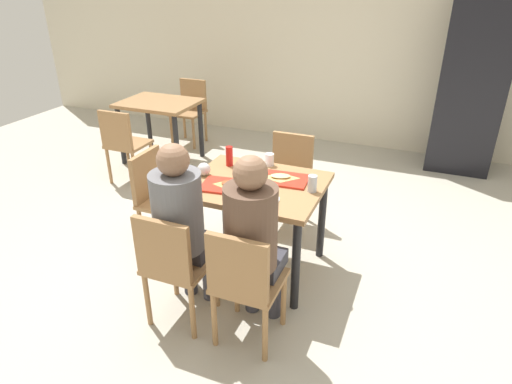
% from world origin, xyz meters
% --- Properties ---
extents(ground_plane, '(10.00, 10.00, 0.02)m').
position_xyz_m(ground_plane, '(0.00, 0.00, -0.01)').
color(ground_plane, '#B2AD9E').
extents(back_wall, '(10.00, 0.10, 2.80)m').
position_xyz_m(back_wall, '(0.00, 3.20, 1.40)').
color(back_wall, beige).
rests_on(back_wall, ground_plane).
extents(main_table, '(0.99, 0.82, 0.75)m').
position_xyz_m(main_table, '(0.00, 0.00, 0.64)').
color(main_table, '#9E7247').
rests_on(main_table, ground_plane).
extents(chair_near_left, '(0.40, 0.40, 0.85)m').
position_xyz_m(chair_near_left, '(-0.25, -0.79, 0.50)').
color(chair_near_left, '#9E7247').
rests_on(chair_near_left, ground_plane).
extents(chair_near_right, '(0.40, 0.40, 0.85)m').
position_xyz_m(chair_near_right, '(0.25, -0.79, 0.50)').
color(chair_near_right, '#9E7247').
rests_on(chair_near_right, ground_plane).
extents(chair_far_side, '(0.40, 0.40, 0.85)m').
position_xyz_m(chair_far_side, '(0.00, 0.79, 0.50)').
color(chair_far_side, '#9E7247').
rests_on(chair_far_side, ground_plane).
extents(chair_left_end, '(0.40, 0.40, 0.85)m').
position_xyz_m(chair_left_end, '(-0.88, 0.00, 0.50)').
color(chair_left_end, '#9E7247').
rests_on(chair_left_end, ground_plane).
extents(person_in_red, '(0.32, 0.42, 1.26)m').
position_xyz_m(person_in_red, '(-0.25, -0.65, 0.74)').
color(person_in_red, '#383842').
rests_on(person_in_red, ground_plane).
extents(person_in_brown_jacket, '(0.32, 0.42, 1.26)m').
position_xyz_m(person_in_brown_jacket, '(0.25, -0.65, 0.74)').
color(person_in_brown_jacket, '#383842').
rests_on(person_in_brown_jacket, ground_plane).
extents(tray_red_near, '(0.39, 0.31, 0.02)m').
position_xyz_m(tray_red_near, '(-0.17, -0.14, 0.76)').
color(tray_red_near, red).
rests_on(tray_red_near, main_table).
extents(tray_red_far, '(0.38, 0.29, 0.02)m').
position_xyz_m(tray_red_far, '(0.17, 0.12, 0.76)').
color(tray_red_far, red).
rests_on(tray_red_far, main_table).
extents(paper_plate_center, '(0.22, 0.22, 0.01)m').
position_xyz_m(paper_plate_center, '(-0.15, 0.22, 0.75)').
color(paper_plate_center, white).
rests_on(paper_plate_center, main_table).
extents(paper_plate_near_edge, '(0.22, 0.22, 0.01)m').
position_xyz_m(paper_plate_near_edge, '(0.15, -0.22, 0.75)').
color(paper_plate_near_edge, white).
rests_on(paper_plate_near_edge, main_table).
extents(pizza_slice_a, '(0.22, 0.19, 0.02)m').
position_xyz_m(pizza_slice_a, '(-0.15, -0.13, 0.77)').
color(pizza_slice_a, tan).
rests_on(pizza_slice_a, tray_red_near).
extents(pizza_slice_b, '(0.24, 0.18, 0.02)m').
position_xyz_m(pizza_slice_b, '(0.15, 0.12, 0.77)').
color(pizza_slice_b, '#DBAD60').
rests_on(pizza_slice_b, tray_red_far).
extents(plastic_cup_a, '(0.07, 0.07, 0.10)m').
position_xyz_m(plastic_cup_a, '(-0.02, 0.35, 0.80)').
color(plastic_cup_a, white).
rests_on(plastic_cup_a, main_table).
extents(plastic_cup_b, '(0.07, 0.07, 0.10)m').
position_xyz_m(plastic_cup_b, '(0.02, -0.35, 0.80)').
color(plastic_cup_b, white).
rests_on(plastic_cup_b, main_table).
extents(soda_can, '(0.07, 0.07, 0.12)m').
position_xyz_m(soda_can, '(0.42, 0.02, 0.81)').
color(soda_can, '#B7BCC6').
rests_on(soda_can, main_table).
extents(condiment_bottle, '(0.06, 0.06, 0.16)m').
position_xyz_m(condiment_bottle, '(-0.32, 0.22, 0.83)').
color(condiment_bottle, red).
rests_on(condiment_bottle, main_table).
extents(foil_bundle, '(0.10, 0.10, 0.10)m').
position_xyz_m(foil_bundle, '(-0.42, -0.02, 0.80)').
color(foil_bundle, silver).
rests_on(foil_bundle, main_table).
extents(drink_fridge, '(0.70, 0.60, 1.90)m').
position_xyz_m(drink_fridge, '(1.48, 2.85, 0.95)').
color(drink_fridge, black).
rests_on(drink_fridge, ground_plane).
extents(background_table, '(0.90, 0.70, 0.75)m').
position_xyz_m(background_table, '(-1.94, 1.67, 0.62)').
color(background_table, '#9E7247').
rests_on(background_table, ground_plane).
extents(background_chair_near, '(0.40, 0.40, 0.85)m').
position_xyz_m(background_chair_near, '(-1.94, 0.94, 0.50)').
color(background_chair_near, '#9E7247').
rests_on(background_chair_near, ground_plane).
extents(background_chair_far, '(0.40, 0.40, 0.85)m').
position_xyz_m(background_chair_far, '(-1.94, 2.40, 0.50)').
color(background_chair_far, '#9E7247').
rests_on(background_chair_far, ground_plane).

